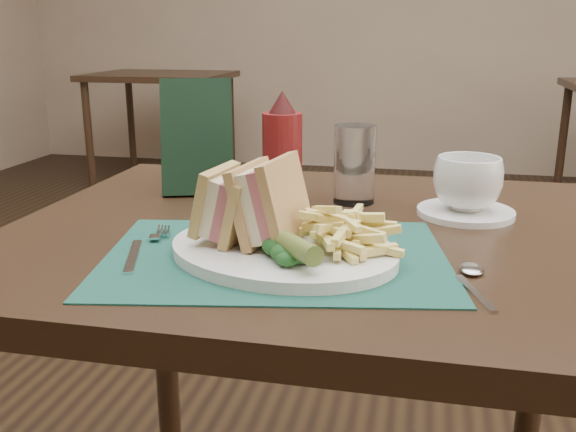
% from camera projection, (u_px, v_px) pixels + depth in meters
% --- Properties ---
extents(wall_back, '(6.00, 0.00, 6.00)m').
position_uv_depth(wall_back, '(404.00, 169.00, 4.91)').
color(wall_back, tan).
rests_on(wall_back, ground).
extents(table_bg_left, '(0.90, 0.75, 0.75)m').
position_uv_depth(table_bg_left, '(163.00, 129.00, 4.42)').
color(table_bg_left, black).
rests_on(table_bg_left, ground).
extents(placemat, '(0.48, 0.38, 0.00)m').
position_uv_depth(placemat, '(275.00, 257.00, 0.82)').
color(placemat, '#16483C').
rests_on(placemat, table_main).
extents(plate, '(0.36, 0.32, 0.01)m').
position_uv_depth(plate, '(283.00, 251.00, 0.82)').
color(plate, white).
rests_on(plate, placemat).
extents(sandwich_half_a, '(0.09, 0.10, 0.10)m').
position_uv_depth(sandwich_half_a, '(215.00, 203.00, 0.83)').
color(sandwich_half_a, '#D8B569').
rests_on(sandwich_half_a, plate).
extents(sandwich_half_b, '(0.10, 0.12, 0.11)m').
position_uv_depth(sandwich_half_b, '(255.00, 199.00, 0.82)').
color(sandwich_half_b, tan).
rests_on(sandwich_half_b, plate).
extents(kale_garnish, '(0.11, 0.08, 0.03)m').
position_uv_depth(kale_garnish, '(283.00, 250.00, 0.76)').
color(kale_garnish, '#163E1A').
rests_on(kale_garnish, plate).
extents(pickle_spear, '(0.10, 0.11, 0.03)m').
position_uv_depth(pickle_spear, '(289.00, 243.00, 0.75)').
color(pickle_spear, '#4D6225').
rests_on(pickle_spear, plate).
extents(fries_pile, '(0.18, 0.20, 0.06)m').
position_uv_depth(fries_pile, '(339.00, 223.00, 0.80)').
color(fries_pile, '#F7E37B').
rests_on(fries_pile, plate).
extents(fork, '(0.09, 0.17, 0.01)m').
position_uv_depth(fork, '(143.00, 246.00, 0.84)').
color(fork, silver).
rests_on(fork, placemat).
extents(spoon, '(0.08, 0.15, 0.01)m').
position_uv_depth(spoon, '(474.00, 282.00, 0.73)').
color(spoon, silver).
rests_on(spoon, table_main).
extents(saucer, '(0.19, 0.19, 0.01)m').
position_uv_depth(saucer, '(465.00, 212.00, 1.00)').
color(saucer, white).
rests_on(saucer, table_main).
extents(coffee_cup, '(0.14, 0.14, 0.08)m').
position_uv_depth(coffee_cup, '(468.00, 183.00, 0.99)').
color(coffee_cup, white).
rests_on(coffee_cup, saucer).
extents(drinking_glass, '(0.08, 0.08, 0.13)m').
position_uv_depth(drinking_glass, '(355.00, 164.00, 1.06)').
color(drinking_glass, white).
rests_on(drinking_glass, table_main).
extents(ketchup_bottle, '(0.08, 0.08, 0.19)m').
position_uv_depth(ketchup_bottle, '(282.00, 148.00, 1.05)').
color(ketchup_bottle, maroon).
rests_on(ketchup_bottle, table_main).
extents(check_presenter, '(0.14, 0.11, 0.20)m').
position_uv_depth(check_presenter, '(197.00, 137.00, 1.12)').
color(check_presenter, black).
rests_on(check_presenter, table_main).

